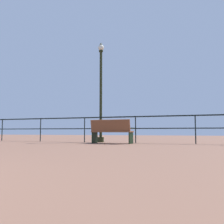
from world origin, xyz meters
TOP-DOWN VIEW (x-y plane):
  - pier_railing at (-0.00, 9.65)m, footprint 20.98×0.05m
  - bench_near_left at (0.39, 8.88)m, footprint 1.64×0.75m
  - lamppost_center at (-0.47, 9.86)m, footprint 0.28×0.28m

SIDE VIEW (x-z plane):
  - bench_near_left at x=0.39m, z-range 0.05..0.98m
  - pier_railing at x=0.00m, z-range 0.27..1.37m
  - lamppost_center at x=-0.47m, z-range 0.04..4.55m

